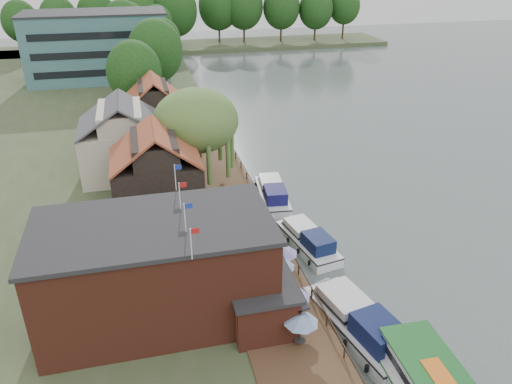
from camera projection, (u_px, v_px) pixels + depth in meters
ground at (366, 283)px, 39.47m from camera, size 260.00×260.00×0.00m
land_bank at (29, 151)px, 63.27m from camera, size 50.00×140.00×1.00m
quay_deck at (240, 223)px, 45.99m from camera, size 6.00×50.00×0.10m
quay_rail at (267, 212)px, 46.80m from camera, size 0.20×49.00×1.00m
pub at (187, 266)px, 33.54m from camera, size 20.00×11.00×7.30m
hotel_block at (98, 46)px, 92.44m from camera, size 25.40×12.40×12.30m
cottage_a at (156, 171)px, 46.10m from camera, size 8.60×7.60×8.50m
cottage_b at (123, 137)px, 54.15m from camera, size 9.60×8.60×8.50m
cottage_c at (155, 111)px, 62.83m from camera, size 7.60×7.60×8.50m
willow at (197, 139)px, 50.98m from camera, size 8.60×8.60×10.43m
umbrella_0 at (301, 330)px, 31.37m from camera, size 2.23×2.23×2.38m
umbrella_1 at (293, 305)px, 33.59m from camera, size 2.27×2.27×2.38m
umbrella_2 at (281, 274)px, 36.75m from camera, size 2.05×2.05×2.38m
umbrella_3 at (282, 261)px, 38.30m from camera, size 2.33×2.33×2.38m
umbrella_4 at (260, 234)px, 41.87m from camera, size 2.28×2.28×2.38m
umbrella_5 at (263, 224)px, 43.35m from camera, size 2.02×2.02×2.38m
cruiser_0 at (358, 319)px, 33.74m from camera, size 5.65×11.31×2.66m
cruiser_1 at (308, 238)px, 43.58m from camera, size 4.46×9.45×2.17m
cruiser_2 at (273, 191)px, 51.63m from camera, size 4.11×9.76×2.28m
bank_tree_0 at (135, 83)px, 68.78m from camera, size 7.46×7.46×11.71m
bank_tree_1 at (156, 63)px, 76.53m from camera, size 8.26×8.26×13.33m
bank_tree_2 at (164, 56)px, 83.97m from camera, size 6.04×6.04×12.34m
bank_tree_3 at (158, 36)px, 103.11m from camera, size 6.19×6.19×12.23m
bank_tree_4 at (124, 30)px, 107.88m from camera, size 8.17×8.17×12.73m
bank_tree_5 at (130, 28)px, 114.47m from camera, size 8.76×8.76×11.54m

